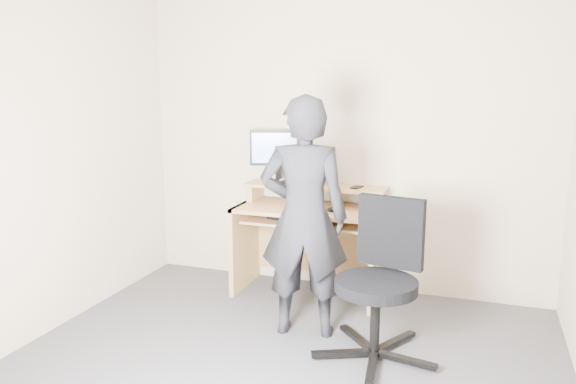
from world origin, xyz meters
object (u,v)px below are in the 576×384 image
Objects in this scene: desk at (312,229)px; monitor at (278,151)px; office_chair at (381,274)px; person at (304,217)px.

monitor reaches higher than desk.
monitor is at bearing 147.82° from office_chair.
desk is at bearing -88.33° from person.
office_chair is at bearing -59.49° from monitor.
office_chair is (0.75, -0.94, 0.00)m from desk.
desk is at bearing -31.56° from monitor.
office_chair is at bearing 154.29° from person.
person reaches higher than monitor.
desk is 2.57× the size of monitor.
person reaches higher than office_chair.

